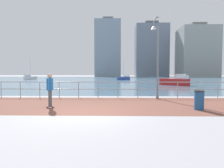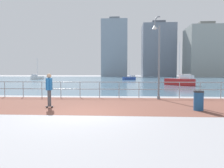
{
  "view_description": "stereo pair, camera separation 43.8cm",
  "coord_description": "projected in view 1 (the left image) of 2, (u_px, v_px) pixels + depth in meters",
  "views": [
    {
      "loc": [
        1.31,
        -8.55,
        1.75
      ],
      "look_at": [
        1.03,
        3.27,
        1.1
      ],
      "focal_mm": 31.78,
      "sensor_mm": 36.0,
      "label": 1
    },
    {
      "loc": [
        1.75,
        -8.53,
        1.75
      ],
      "look_at": [
        1.03,
        3.27,
        1.1
      ],
      "focal_mm": 31.78,
      "sensor_mm": 36.0,
      "label": 2
    }
  ],
  "objects": [
    {
      "name": "ground",
      "position": [
        111.0,
        80.0,
        48.59
      ],
      "size": [
        220.0,
        220.0,
        0.0
      ],
      "primitive_type": "plane",
      "color": "#9E9EA3"
    },
    {
      "name": "brick_paving",
      "position": [
        93.0,
        104.0,
        11.11
      ],
      "size": [
        28.0,
        5.99,
        0.01
      ],
      "primitive_type": "cube",
      "color": "brown",
      "rests_on": "ground"
    },
    {
      "name": "harbor_water",
      "position": [
        112.0,
        79.0,
        59.02
      ],
      "size": [
        180.0,
        88.0,
        0.0
      ],
      "primitive_type": "cube",
      "color": "slate",
      "rests_on": "ground"
    },
    {
      "name": "waterfront_railing",
      "position": [
        98.0,
        87.0,
        14.06
      ],
      "size": [
        25.25,
        0.06,
        1.15
      ],
      "color": "#8C99A3",
      "rests_on": "ground"
    },
    {
      "name": "lamppost",
      "position": [
        157.0,
        54.0,
        13.12
      ],
      "size": [
        0.65,
        0.67,
        5.49
      ],
      "color": "slate",
      "rests_on": "ground"
    },
    {
      "name": "skateboarder",
      "position": [
        50.0,
        87.0,
        9.82
      ],
      "size": [
        0.41,
        0.56,
        1.73
      ],
      "color": "black",
      "rests_on": "ground"
    },
    {
      "name": "trash_bin",
      "position": [
        199.0,
        100.0,
        9.42
      ],
      "size": [
        0.46,
        0.46,
        0.93
      ],
      "color": "navy",
      "rests_on": "ground"
    },
    {
      "name": "sailboat_navy",
      "position": [
        30.0,
        77.0,
        54.3
      ],
      "size": [
        2.17,
        4.39,
        5.92
      ],
      "color": "white",
      "rests_on": "ground"
    },
    {
      "name": "sailboat_red",
      "position": [
        124.0,
        78.0,
        51.64
      ],
      "size": [
        3.53,
        2.79,
        4.91
      ],
      "color": "#284799",
      "rests_on": "ground"
    },
    {
      "name": "sailboat_gray",
      "position": [
        175.0,
        81.0,
        28.64
      ],
      "size": [
        3.66,
        4.39,
        6.2
      ],
      "color": "#B21E1E",
      "rests_on": "ground"
    },
    {
      "name": "tower_brick",
      "position": [
        108.0,
        49.0,
        107.58
      ],
      "size": [
        13.56,
        13.37,
        31.53
      ],
      "color": "#8493A3",
      "rests_on": "ground"
    },
    {
      "name": "tower_slate",
      "position": [
        197.0,
        52.0,
        93.33
      ],
      "size": [
        16.61,
        13.47,
        25.02
      ],
      "color": "#939993",
      "rests_on": "ground"
    },
    {
      "name": "tower_glass",
      "position": [
        151.0,
        51.0,
        107.92
      ],
      "size": [
        17.15,
        12.25,
        29.56
      ],
      "color": "slate",
      "rests_on": "ground"
    }
  ]
}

